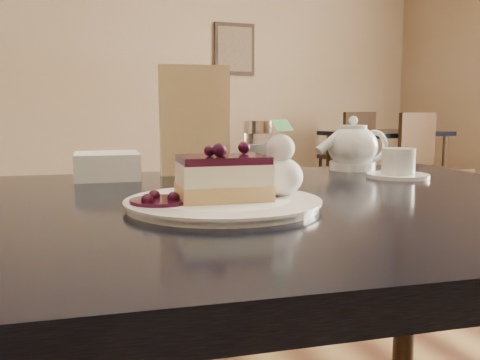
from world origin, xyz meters
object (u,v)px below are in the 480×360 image
object	(u,v)px
tea_set	(361,151)
bg_table_far_right	(383,203)
dessert_plate	(223,204)
main_table	(215,254)
cheesecake_slice	(223,178)

from	to	relation	value
tea_set	bg_table_far_right	xyz separation A→B (m)	(2.38, 3.17, -0.79)
dessert_plate	tea_set	distance (m)	0.56
main_table	cheesecake_slice	size ratio (longest dim) A/B	9.96
cheesecake_slice	tea_set	distance (m)	0.56
cheesecake_slice	tea_set	xyz separation A→B (m)	(0.45, 0.33, 0.00)
cheesecake_slice	bg_table_far_right	size ratio (longest dim) A/B	0.08
tea_set	bg_table_far_right	distance (m)	4.05
dessert_plate	cheesecake_slice	distance (m)	0.04
main_table	cheesecake_slice	distance (m)	0.14
dessert_plate	cheesecake_slice	world-z (taller)	cheesecake_slice
cheesecake_slice	dessert_plate	bearing A→B (deg)	5.74
main_table	dessert_plate	distance (m)	0.11
bg_table_far_right	cheesecake_slice	bearing A→B (deg)	-139.74
dessert_plate	main_table	bearing A→B (deg)	84.26
dessert_plate	cheesecake_slice	bearing A→B (deg)	180.00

